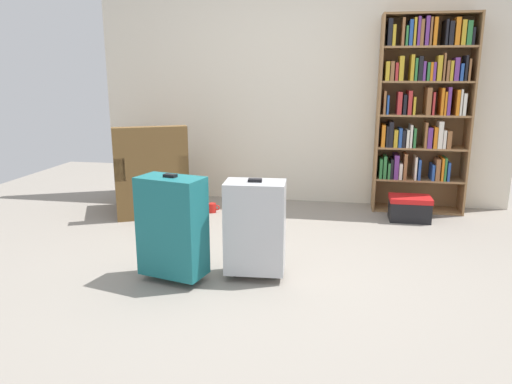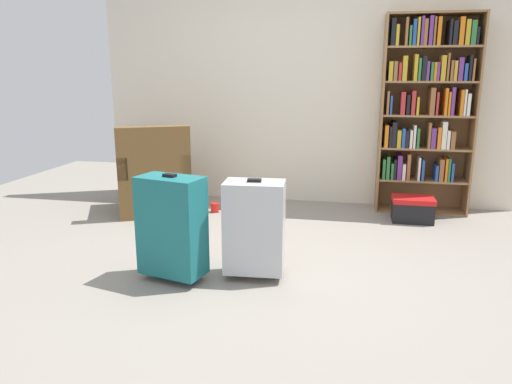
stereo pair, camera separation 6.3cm
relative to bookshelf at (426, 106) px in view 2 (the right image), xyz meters
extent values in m
plane|color=gray|center=(-1.24, -1.89, -1.08)|extent=(7.71, 7.71, 0.00)
cube|color=beige|center=(-1.24, 0.22, 0.22)|extent=(4.41, 0.10, 2.60)
cube|color=olive|center=(-0.42, 0.00, -0.10)|extent=(0.02, 0.32, 1.95)
cube|color=olive|center=(0.45, 0.00, -0.10)|extent=(0.02, 0.32, 1.95)
cube|color=olive|center=(0.01, 0.14, -0.10)|extent=(0.90, 0.02, 1.95)
cube|color=olive|center=(0.01, 0.00, -1.07)|extent=(0.86, 0.30, 0.02)
cube|color=olive|center=(0.01, 0.00, -0.74)|extent=(0.86, 0.30, 0.02)
cube|color=olive|center=(0.01, 0.00, -0.42)|extent=(0.86, 0.30, 0.02)
cube|color=olive|center=(0.01, 0.00, -0.09)|extent=(0.86, 0.30, 0.02)
cube|color=olive|center=(0.01, 0.00, 0.23)|extent=(0.86, 0.30, 0.02)
cube|color=olive|center=(0.01, 0.00, 0.56)|extent=(0.86, 0.30, 0.02)
cube|color=olive|center=(0.01, 0.00, 0.86)|extent=(0.86, 0.30, 0.02)
cube|color=#2D7238|center=(-0.37, -0.04, -0.63)|extent=(0.03, 0.23, 0.20)
cube|color=#2D7238|center=(-0.33, -0.05, -0.62)|extent=(0.03, 0.20, 0.23)
cube|color=#2D7238|center=(-0.29, -0.05, -0.65)|extent=(0.02, 0.20, 0.16)
cube|color=black|center=(-0.26, -0.04, -0.63)|extent=(0.02, 0.22, 0.20)
cube|color=#66337F|center=(-0.22, -0.02, -0.61)|extent=(0.04, 0.26, 0.24)
cube|color=silver|center=(-0.18, -0.05, -0.65)|extent=(0.03, 0.20, 0.16)
cube|color=brown|center=(-0.13, -0.06, -0.60)|extent=(0.03, 0.19, 0.26)
cube|color=silver|center=(-0.03, -0.05, -0.62)|extent=(0.02, 0.21, 0.23)
cube|color=#264C99|center=(0.00, -0.05, -0.63)|extent=(0.02, 0.21, 0.21)
cube|color=#264C99|center=(0.14, -0.05, -0.65)|extent=(0.03, 0.21, 0.16)
cube|color=brown|center=(0.18, -0.06, -0.62)|extent=(0.04, 0.19, 0.22)
cube|color=orange|center=(0.22, -0.03, -0.62)|extent=(0.02, 0.24, 0.23)
cube|color=#2D7238|center=(0.25, -0.05, -0.62)|extent=(0.02, 0.22, 0.23)
cube|color=#264C99|center=(0.28, -0.03, -0.64)|extent=(0.02, 0.25, 0.19)
cube|color=orange|center=(-0.37, -0.04, -0.30)|extent=(0.03, 0.23, 0.22)
cube|color=black|center=(-0.33, -0.04, -0.30)|extent=(0.02, 0.23, 0.21)
cube|color=black|center=(-0.29, -0.03, -0.28)|extent=(0.04, 0.25, 0.25)
cube|color=gold|center=(-0.25, -0.06, -0.32)|extent=(0.04, 0.18, 0.17)
cube|color=#264C99|center=(-0.20, -0.07, -0.31)|extent=(0.03, 0.17, 0.19)
cube|color=black|center=(-0.17, -0.02, -0.32)|extent=(0.03, 0.26, 0.17)
cube|color=silver|center=(-0.13, -0.06, -0.32)|extent=(0.03, 0.20, 0.18)
cube|color=silver|center=(-0.10, -0.04, -0.29)|extent=(0.02, 0.23, 0.23)
cube|color=#2D7238|center=(-0.06, -0.06, -0.31)|extent=(0.02, 0.19, 0.19)
cube|color=brown|center=(0.04, -0.05, -0.28)|extent=(0.02, 0.20, 0.25)
cube|color=#66337F|center=(0.08, -0.06, -0.31)|extent=(0.04, 0.18, 0.20)
cube|color=orange|center=(0.13, -0.06, -0.30)|extent=(0.03, 0.19, 0.21)
cube|color=silver|center=(0.18, -0.06, -0.27)|extent=(0.04, 0.18, 0.27)
cube|color=silver|center=(0.22, -0.05, -0.32)|extent=(0.03, 0.21, 0.18)
cube|color=brown|center=(0.26, -0.02, -0.32)|extent=(0.04, 0.26, 0.17)
cube|color=brown|center=(-0.37, -0.06, 0.03)|extent=(0.02, 0.18, 0.23)
cube|color=#264C99|center=(-0.34, -0.05, 0.01)|extent=(0.02, 0.21, 0.19)
cube|color=#B22D2D|center=(-0.23, -0.05, 0.03)|extent=(0.04, 0.20, 0.22)
cube|color=black|center=(-0.18, -0.04, 0.01)|extent=(0.03, 0.23, 0.19)
cube|color=#B22D2D|center=(-0.14, -0.03, 0.03)|extent=(0.04, 0.25, 0.23)
cube|color=gold|center=(-0.09, -0.04, 0.00)|extent=(0.02, 0.23, 0.17)
cube|color=brown|center=(0.04, -0.03, 0.05)|extent=(0.04, 0.25, 0.26)
cube|color=#B22D2D|center=(0.09, -0.07, 0.03)|extent=(0.02, 0.18, 0.22)
cube|color=orange|center=(0.16, -0.05, 0.05)|extent=(0.02, 0.22, 0.26)
cube|color=orange|center=(0.19, -0.05, 0.03)|extent=(0.02, 0.21, 0.22)
cube|color=#66337F|center=(0.23, -0.04, 0.05)|extent=(0.03, 0.22, 0.27)
cube|color=orange|center=(0.31, -0.03, 0.04)|extent=(0.03, 0.24, 0.24)
cube|color=silver|center=(0.34, -0.03, 0.04)|extent=(0.02, 0.25, 0.25)
cube|color=silver|center=(0.37, -0.02, 0.02)|extent=(0.03, 0.26, 0.21)
cube|color=gold|center=(-0.37, -0.03, 0.33)|extent=(0.04, 0.25, 0.18)
cube|color=brown|center=(-0.32, -0.05, 0.33)|extent=(0.03, 0.21, 0.18)
cube|color=#B22D2D|center=(-0.28, -0.07, 0.33)|extent=(0.03, 0.17, 0.17)
cube|color=gold|center=(-0.24, -0.07, 0.36)|extent=(0.04, 0.18, 0.23)
cube|color=gold|center=(-0.14, -0.06, 0.37)|extent=(0.03, 0.18, 0.24)
cube|color=#2D7238|center=(-0.10, -0.04, 0.35)|extent=(0.02, 0.23, 0.21)
cube|color=black|center=(-0.06, -0.05, 0.36)|extent=(0.04, 0.20, 0.23)
cube|color=#66337F|center=(-0.03, -0.06, 0.33)|extent=(0.02, 0.19, 0.18)
cube|color=#2D7238|center=(0.01, -0.02, 0.33)|extent=(0.02, 0.26, 0.17)
cube|color=orange|center=(0.04, -0.06, 0.33)|extent=(0.02, 0.19, 0.17)
cube|color=#66337F|center=(0.07, -0.04, 0.33)|extent=(0.02, 0.23, 0.17)
cube|color=gold|center=(0.11, -0.06, 0.36)|extent=(0.04, 0.18, 0.24)
cube|color=brown|center=(0.15, -0.06, 0.37)|extent=(0.02, 0.19, 0.26)
cube|color=brown|center=(0.19, -0.06, 0.34)|extent=(0.02, 0.20, 0.19)
cube|color=gold|center=(0.22, -0.05, 0.34)|extent=(0.03, 0.21, 0.19)
cube|color=#66337F|center=(0.27, -0.05, 0.35)|extent=(0.04, 0.20, 0.21)
cube|color=#264C99|center=(0.31, -0.07, 0.32)|extent=(0.03, 0.17, 0.16)
cube|color=black|center=(0.35, -0.06, 0.36)|extent=(0.02, 0.18, 0.23)
cube|color=brown|center=(0.38, -0.06, 0.34)|extent=(0.02, 0.19, 0.20)
cube|color=black|center=(-0.36, -0.04, 0.69)|extent=(0.04, 0.22, 0.25)
cube|color=gold|center=(-0.33, -0.03, 0.66)|extent=(0.03, 0.24, 0.19)
cube|color=brown|center=(-0.24, -0.07, 0.70)|extent=(0.02, 0.17, 0.26)
cube|color=#2D7238|center=(-0.21, -0.04, 0.66)|extent=(0.02, 0.23, 0.18)
cube|color=#264C99|center=(-0.17, -0.03, 0.69)|extent=(0.03, 0.24, 0.24)
cube|color=gold|center=(-0.14, -0.04, 0.69)|extent=(0.02, 0.22, 0.25)
cube|color=#66337F|center=(-0.10, -0.04, 0.70)|extent=(0.02, 0.23, 0.26)
cube|color=brown|center=(-0.07, -0.04, 0.69)|extent=(0.03, 0.22, 0.24)
cube|color=#66337F|center=(-0.03, -0.02, 0.70)|extent=(0.03, 0.26, 0.26)
cube|color=brown|center=(0.01, -0.05, 0.70)|extent=(0.02, 0.20, 0.26)
cube|color=orange|center=(0.05, -0.03, 0.69)|extent=(0.03, 0.25, 0.25)
cube|color=black|center=(0.15, -0.02, 0.68)|extent=(0.02, 0.26, 0.23)
cube|color=black|center=(0.19, -0.02, 0.68)|extent=(0.04, 0.26, 0.22)
cube|color=orange|center=(0.24, -0.05, 0.69)|extent=(0.04, 0.20, 0.25)
cube|color=gold|center=(0.30, -0.05, 0.68)|extent=(0.04, 0.21, 0.23)
cube|color=#2D7238|center=(0.35, -0.04, 0.68)|extent=(0.04, 0.23, 0.22)
cube|color=black|center=(0.39, -0.03, 0.65)|extent=(0.02, 0.25, 0.16)
cube|color=brown|center=(-2.70, -0.50, -0.88)|extent=(0.94, 0.94, 0.40)
cube|color=#91724F|center=(-2.70, -0.50, -0.64)|extent=(0.71, 0.74, 0.08)
cube|color=brown|center=(-2.57, -0.76, -0.43)|extent=(0.68, 0.42, 0.50)
cube|color=brown|center=(-2.43, -0.37, -0.57)|extent=(0.40, 0.67, 0.22)
cube|color=brown|center=(-2.97, -0.64, -0.57)|extent=(0.40, 0.67, 0.22)
cylinder|color=red|center=(-2.06, -0.47, -1.03)|extent=(0.08, 0.08, 0.10)
torus|color=red|center=(-2.00, -0.47, -1.02)|extent=(0.06, 0.01, 0.06)
cube|color=black|center=(-0.10, -0.39, -0.97)|extent=(0.38, 0.27, 0.21)
cube|color=red|center=(-0.10, -0.39, -0.86)|extent=(0.39, 0.28, 0.05)
cube|color=#19666B|center=(-1.87, -2.14, -0.69)|extent=(0.48, 0.34, 0.68)
cube|color=black|center=(-1.87, -2.14, -0.34)|extent=(0.09, 0.07, 0.02)
cylinder|color=black|center=(-2.02, -2.10, -1.05)|extent=(0.06, 0.06, 0.05)
cylinder|color=black|center=(-1.72, -2.17, -1.05)|extent=(0.06, 0.06, 0.05)
cube|color=#B7BABF|center=(-1.33, -1.98, -0.71)|extent=(0.42, 0.28, 0.63)
cube|color=black|center=(-1.33, -1.98, -0.38)|extent=(0.09, 0.06, 0.02)
cylinder|color=black|center=(-1.47, -1.99, -1.05)|extent=(0.05, 0.05, 0.05)
cylinder|color=black|center=(-1.19, -1.97, -1.05)|extent=(0.05, 0.05, 0.05)
camera|label=1|loc=(-0.76, -5.09, 0.31)|focal=33.94mm
camera|label=2|loc=(-0.70, -5.08, 0.31)|focal=33.94mm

